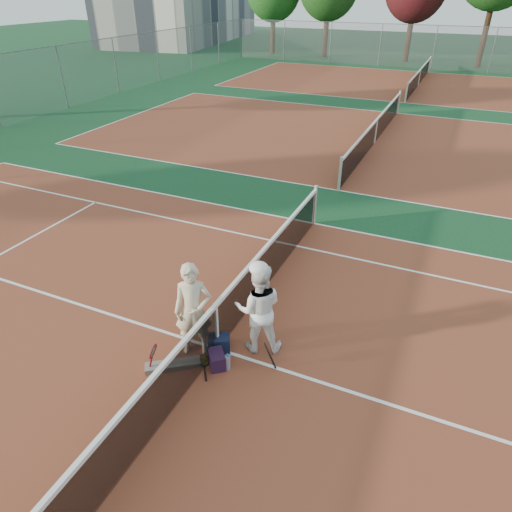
{
  "coord_description": "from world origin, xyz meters",
  "views": [
    {
      "loc": [
        3.16,
        -5.33,
        5.65
      ],
      "look_at": [
        0.0,
        1.66,
        1.05
      ],
      "focal_mm": 32.0,
      "sensor_mm": 36.0,
      "label": 1
    }
  ],
  "objects_px": {
    "net_main": "(217,327)",
    "racket_spare": "(203,361)",
    "player_a": "(193,310)",
    "racket_red": "(154,359)",
    "water_bottle": "(228,363)",
    "racket_black_held": "(267,357)",
    "player_b": "(259,308)",
    "sports_bag_navy": "(219,343)",
    "sports_bag_purple": "(217,360)"
  },
  "relations": [
    {
      "from": "racket_spare",
      "to": "player_a",
      "type": "bearing_deg",
      "value": 13.09
    },
    {
      "from": "racket_black_held",
      "to": "racket_spare",
      "type": "bearing_deg",
      "value": -25.02
    },
    {
      "from": "player_b",
      "to": "water_bottle",
      "type": "relative_size",
      "value": 5.73
    },
    {
      "from": "racket_spare",
      "to": "water_bottle",
      "type": "xyz_separation_m",
      "value": [
        0.48,
        0.02,
        0.14
      ]
    },
    {
      "from": "player_a",
      "to": "racket_spare",
      "type": "xyz_separation_m",
      "value": [
        0.26,
        -0.22,
        -0.87
      ]
    },
    {
      "from": "player_b",
      "to": "water_bottle",
      "type": "bearing_deg",
      "value": 48.77
    },
    {
      "from": "sports_bag_navy",
      "to": "racket_spare",
      "type": "bearing_deg",
      "value": -107.08
    },
    {
      "from": "net_main",
      "to": "racket_red",
      "type": "bearing_deg",
      "value": -127.32
    },
    {
      "from": "sports_bag_purple",
      "to": "player_b",
      "type": "bearing_deg",
      "value": 58.73
    },
    {
      "from": "player_a",
      "to": "sports_bag_navy",
      "type": "relative_size",
      "value": 4.56
    },
    {
      "from": "net_main",
      "to": "sports_bag_purple",
      "type": "distance_m",
      "value": 0.55
    },
    {
      "from": "player_b",
      "to": "racket_spare",
      "type": "height_order",
      "value": "player_b"
    },
    {
      "from": "player_a",
      "to": "sports_bag_purple",
      "type": "height_order",
      "value": "player_a"
    },
    {
      "from": "racket_spare",
      "to": "player_b",
      "type": "bearing_deg",
      "value": -80.01
    },
    {
      "from": "net_main",
      "to": "player_a",
      "type": "height_order",
      "value": "player_a"
    },
    {
      "from": "racket_black_held",
      "to": "sports_bag_purple",
      "type": "bearing_deg",
      "value": -21.32
    },
    {
      "from": "net_main",
      "to": "sports_bag_navy",
      "type": "distance_m",
      "value": 0.36
    },
    {
      "from": "player_b",
      "to": "sports_bag_purple",
      "type": "distance_m",
      "value": 1.12
    },
    {
      "from": "player_a",
      "to": "sports_bag_purple",
      "type": "xyz_separation_m",
      "value": [
        0.53,
        -0.21,
        -0.74
      ]
    },
    {
      "from": "racket_red",
      "to": "water_bottle",
      "type": "bearing_deg",
      "value": 16.68
    },
    {
      "from": "sports_bag_navy",
      "to": "sports_bag_purple",
      "type": "height_order",
      "value": "sports_bag_navy"
    },
    {
      "from": "net_main",
      "to": "racket_spare",
      "type": "relative_size",
      "value": 18.3
    },
    {
      "from": "racket_red",
      "to": "racket_black_held",
      "type": "height_order",
      "value": "racket_red"
    },
    {
      "from": "player_b",
      "to": "sports_bag_navy",
      "type": "height_order",
      "value": "player_b"
    },
    {
      "from": "player_a",
      "to": "racket_spare",
      "type": "relative_size",
      "value": 2.95
    },
    {
      "from": "net_main",
      "to": "racket_spare",
      "type": "height_order",
      "value": "net_main"
    },
    {
      "from": "racket_black_held",
      "to": "sports_bag_purple",
      "type": "xyz_separation_m",
      "value": [
        -0.82,
        -0.27,
        -0.14
      ]
    },
    {
      "from": "player_a",
      "to": "sports_bag_navy",
      "type": "xyz_separation_m",
      "value": [
        0.38,
        0.15,
        -0.73
      ]
    },
    {
      "from": "net_main",
      "to": "racket_black_held",
      "type": "relative_size",
      "value": 18.99
    },
    {
      "from": "racket_red",
      "to": "net_main",
      "type": "bearing_deg",
      "value": 42.47
    },
    {
      "from": "player_a",
      "to": "racket_spare",
      "type": "bearing_deg",
      "value": -67.34
    },
    {
      "from": "racket_black_held",
      "to": "sports_bag_navy",
      "type": "height_order",
      "value": "racket_black_held"
    },
    {
      "from": "racket_red",
      "to": "sports_bag_purple",
      "type": "relative_size",
      "value": 1.63
    },
    {
      "from": "racket_black_held",
      "to": "racket_spare",
      "type": "distance_m",
      "value": 1.16
    },
    {
      "from": "net_main",
      "to": "racket_black_held",
      "type": "bearing_deg",
      "value": -5.85
    },
    {
      "from": "racket_red",
      "to": "water_bottle",
      "type": "relative_size",
      "value": 1.95
    },
    {
      "from": "player_a",
      "to": "racket_black_held",
      "type": "height_order",
      "value": "player_a"
    },
    {
      "from": "racket_black_held",
      "to": "water_bottle",
      "type": "xyz_separation_m",
      "value": [
        -0.61,
        -0.26,
        -0.14
      ]
    },
    {
      "from": "racket_spare",
      "to": "sports_bag_purple",
      "type": "distance_m",
      "value": 0.3
    },
    {
      "from": "sports_bag_navy",
      "to": "water_bottle",
      "type": "bearing_deg",
      "value": -44.63
    },
    {
      "from": "net_main",
      "to": "racket_spare",
      "type": "xyz_separation_m",
      "value": [
        -0.09,
        -0.38,
        -0.49
      ]
    },
    {
      "from": "sports_bag_navy",
      "to": "water_bottle",
      "type": "distance_m",
      "value": 0.51
    },
    {
      "from": "racket_red",
      "to": "sports_bag_purple",
      "type": "bearing_deg",
      "value": 21.56
    },
    {
      "from": "player_a",
      "to": "racket_red",
      "type": "xyz_separation_m",
      "value": [
        -0.35,
        -0.76,
        -0.59
      ]
    },
    {
      "from": "sports_bag_purple",
      "to": "water_bottle",
      "type": "distance_m",
      "value": 0.21
    },
    {
      "from": "racket_red",
      "to": "player_b",
      "type": "bearing_deg",
      "value": 33.86
    },
    {
      "from": "water_bottle",
      "to": "net_main",
      "type": "bearing_deg",
      "value": 137.42
    },
    {
      "from": "player_b",
      "to": "sports_bag_navy",
      "type": "relative_size",
      "value": 4.43
    },
    {
      "from": "sports_bag_navy",
      "to": "sports_bag_purple",
      "type": "bearing_deg",
      "value": -67.42
    },
    {
      "from": "player_a",
      "to": "racket_black_held",
      "type": "distance_m",
      "value": 1.48
    }
  ]
}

